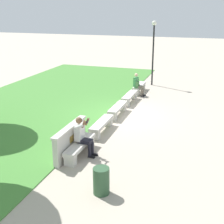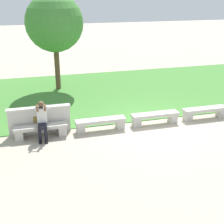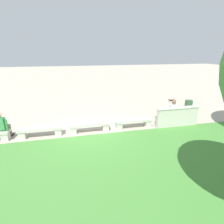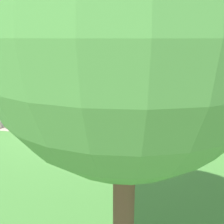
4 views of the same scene
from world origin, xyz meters
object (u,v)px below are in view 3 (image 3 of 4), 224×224
at_px(bench_main, 173,118).
at_px(bench_far, 40,130).
at_px(bench_mid, 90,126).
at_px(bench_near, 134,122).
at_px(person_distant, 3,125).
at_px(person_photographer, 172,110).
at_px(trash_bin, 188,106).
at_px(backpack, 4,126).

distance_m(bench_main, bench_far, 6.45).
distance_m(bench_main, bench_mid, 4.30).
relative_size(bench_near, person_distant, 1.46).
bearing_deg(bench_near, person_photographer, -177.86).
height_order(person_distant, trash_bin, person_distant).
xyz_separation_m(bench_main, bench_near, (2.15, 0.00, 0.00)).
bearing_deg(bench_far, bench_mid, 180.00).
bearing_deg(backpack, bench_far, 178.33).
height_order(bench_main, bench_mid, same).
distance_m(person_photographer, trash_bin, 2.44).
relative_size(bench_near, person_photographer, 1.40).
relative_size(person_photographer, person_distant, 1.05).
xyz_separation_m(bench_main, bench_far, (6.45, 0.00, 0.00)).
distance_m(bench_near, person_photographer, 2.12).
bearing_deg(person_photographer, bench_mid, 1.05).
bearing_deg(person_photographer, trash_bin, -145.19).
distance_m(bench_mid, bench_far, 2.15).
relative_size(person_photographer, trash_bin, 1.76).
relative_size(bench_main, backpack, 4.31).
xyz_separation_m(person_photographer, person_distant, (7.81, 0.01, -0.06)).
bearing_deg(bench_main, person_photographer, -45.59).
bearing_deg(bench_main, person_distant, -0.47).
height_order(bench_mid, person_distant, person_distant).
bearing_deg(bench_near, trash_bin, -160.25).
relative_size(bench_main, bench_mid, 1.00).
bearing_deg(person_distant, bench_far, 177.41).
distance_m(bench_far, backpack, 1.45).
distance_m(bench_far, person_photographer, 6.39).
height_order(bench_main, bench_near, same).
relative_size(bench_mid, person_photographer, 1.40).
bearing_deg(bench_main, bench_near, 0.00).
height_order(bench_main, bench_far, same).
distance_m(person_distant, trash_bin, 9.90).
bearing_deg(backpack, person_distant, -38.51).
height_order(backpack, trash_bin, backpack).
height_order(person_distant, backpack, person_distant).
bearing_deg(backpack, person_photographer, -179.73).
height_order(bench_far, backpack, backpack).
relative_size(bench_main, person_distant, 1.46).
distance_m(bench_main, bench_near, 2.15).
xyz_separation_m(person_photographer, backpack, (7.78, 0.04, -0.11)).
bearing_deg(backpack, trash_bin, -171.75).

